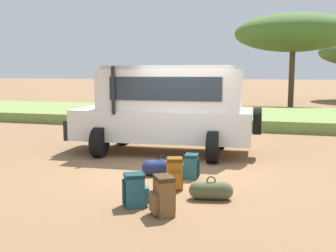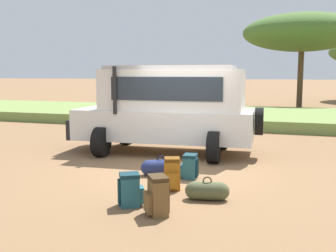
% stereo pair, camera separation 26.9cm
% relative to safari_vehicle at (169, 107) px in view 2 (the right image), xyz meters
% --- Properties ---
extents(ground_plane, '(320.00, 320.00, 0.00)m').
position_rel_safari_vehicle_xyz_m(ground_plane, '(0.76, -1.94, -1.29)').
color(ground_plane, olive).
extents(grass_bank, '(120.00, 7.00, 0.44)m').
position_rel_safari_vehicle_xyz_m(grass_bank, '(0.76, 8.22, -1.07)').
color(grass_bank, olive).
rests_on(grass_bank, ground_plane).
extents(safari_vehicle, '(5.42, 2.96, 2.44)m').
position_rel_safari_vehicle_xyz_m(safari_vehicle, '(0.00, 0.00, 0.00)').
color(safari_vehicle, silver).
rests_on(safari_vehicle, ground_plane).
extents(backpack_beside_front_wheel, '(0.47, 0.47, 0.63)m').
position_rel_safari_vehicle_xyz_m(backpack_beside_front_wheel, '(1.37, -4.77, -0.99)').
color(backpack_beside_front_wheel, brown).
rests_on(backpack_beside_front_wheel, ground_plane).
extents(backpack_cluster_center, '(0.48, 0.43, 0.56)m').
position_rel_safari_vehicle_xyz_m(backpack_cluster_center, '(0.79, -4.51, -1.02)').
color(backpack_cluster_center, '#235B6B').
rests_on(backpack_cluster_center, ground_plane).
extents(backpack_near_rear_wheel, '(0.40, 0.38, 0.52)m').
position_rel_safari_vehicle_xyz_m(backpack_near_rear_wheel, '(1.28, -2.48, -1.04)').
color(backpack_near_rear_wheel, '#235B6B').
rests_on(backpack_near_rear_wheel, ground_plane).
extents(backpack_outermost, '(0.38, 0.44, 0.62)m').
position_rel_safari_vehicle_xyz_m(backpack_outermost, '(1.17, -3.36, -0.99)').
color(backpack_outermost, '#B26619').
rests_on(backpack_outermost, ground_plane).
extents(duffel_bag_low_black_case, '(0.82, 0.59, 0.45)m').
position_rel_safari_vehicle_xyz_m(duffel_bag_low_black_case, '(0.61, -2.41, -1.12)').
color(duffel_bag_low_black_case, navy).
rests_on(duffel_bag_low_black_case, ground_plane).
extents(duffel_bag_soft_canvas, '(0.78, 0.41, 0.42)m').
position_rel_safari_vehicle_xyz_m(duffel_bag_soft_canvas, '(1.96, -3.79, -1.13)').
color(duffel_bag_soft_canvas, '#4C5133').
rests_on(duffel_bag_soft_canvas, ground_plane).
extents(acacia_tree_far_left, '(7.56, 6.43, 6.09)m').
position_rel_safari_vehicle_xyz_m(acacia_tree_far_left, '(3.56, 16.79, 3.56)').
color(acacia_tree_far_left, brown).
rests_on(acacia_tree_far_left, ground_plane).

